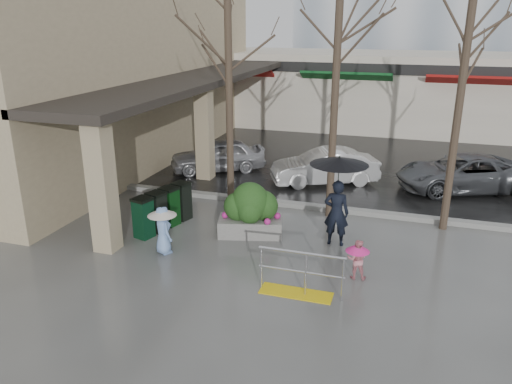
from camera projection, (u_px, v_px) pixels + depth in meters
The scene contains 20 objects.
ground at pixel (256, 261), 12.40m from camera, with size 120.00×120.00×0.00m, color #51514F.
street_asphalt at pixel (359, 112), 32.21m from camera, with size 120.00×36.00×0.01m, color black.
curb at pixel (294, 205), 15.98m from camera, with size 120.00×0.30×0.15m, color gray.
near_building at pixel (109, 62), 20.87m from camera, with size 6.00×18.00×8.00m, color tan.
canopy_slab at pixel (202, 74), 19.79m from camera, with size 2.80×18.00×0.25m, color #2D2823.
pillar_front at pixel (102, 186), 12.49m from camera, with size 0.55×0.55×3.50m, color tan.
pillar_back at pixel (205, 133), 18.35m from camera, with size 0.55×0.55×3.50m, color tan.
storefront_row at pixel (390, 90), 27.34m from camera, with size 34.00×6.74×4.00m.
handrail at pixel (299, 279), 10.81m from camera, with size 1.90×0.50×1.03m.
tree_west at pixel (228, 41), 14.55m from camera, with size 3.20×3.20×6.80m.
tree_midwest at pixel (338, 37), 13.58m from camera, with size 3.20×3.20×7.00m.
tree_mideast at pixel (466, 54), 12.76m from camera, with size 3.20×3.20×6.50m.
woman at pixel (338, 190), 12.86m from camera, with size 1.51×1.51×2.44m.
child_pink at pixel (357, 256), 11.43m from camera, with size 0.56×0.56×0.96m.
child_blue at pixel (163, 226), 12.63m from camera, with size 0.74×0.74×1.26m.
planter at pixel (251, 210), 13.73m from camera, with size 1.90×1.29×1.52m.
news_boxes at pixel (163, 209), 14.24m from camera, with size 0.99×2.10×1.15m.
car_a at pixel (218, 155), 19.65m from camera, with size 1.49×3.70×1.26m, color #A8A8AC.
car_b at pixel (325, 167), 18.11m from camera, with size 1.33×3.82×1.26m, color silver.
car_c at pixel (463, 173), 17.37m from camera, with size 2.09×4.53×1.26m, color #575A5F.
Camera 1 is at (3.37, -10.63, 5.69)m, focal length 35.00 mm.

